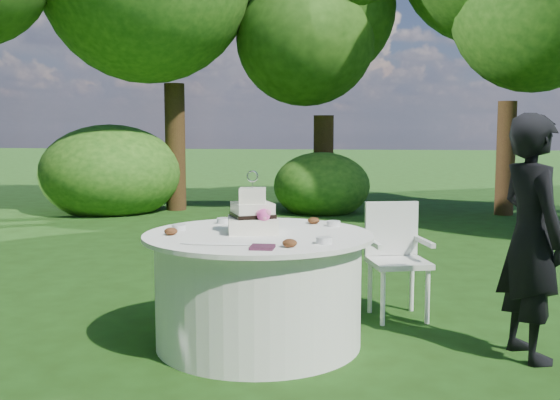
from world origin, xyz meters
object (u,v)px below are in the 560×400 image
object	(u,v)px
table	(258,288)
chair	(395,251)
guest	(532,237)
napkins	(262,247)
cake	(253,216)

from	to	relation	value
table	chair	size ratio (longest dim) A/B	1.74
guest	chair	bearing A→B (deg)	26.37
napkins	table	bearing A→B (deg)	102.07
cake	chair	size ratio (longest dim) A/B	0.48
guest	cake	size ratio (longest dim) A/B	3.66
cake	chair	distance (m)	1.32
guest	cake	xyz separation A→B (m)	(-1.82, 0.06, 0.10)
table	cake	xyz separation A→B (m)	(-0.04, 0.04, 0.50)
napkins	guest	xyz separation A→B (m)	(1.66, 0.53, 0.01)
chair	napkins	bearing A→B (deg)	-121.30
table	chair	bearing A→B (deg)	40.68
guest	cake	bearing A→B (deg)	70.49
napkins	cake	size ratio (longest dim) A/B	0.33
table	cake	size ratio (longest dim) A/B	3.62
cake	chair	world-z (taller)	cake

